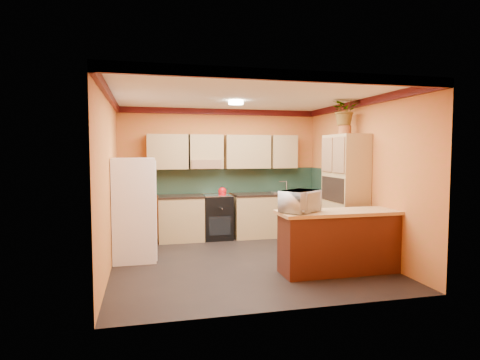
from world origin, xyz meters
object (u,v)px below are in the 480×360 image
microwave (300,201)px  pantry (345,195)px  breakfast_bar (340,243)px  stove (217,217)px  base_cabinets_back (246,216)px  fridge (134,209)px

microwave → pantry: bearing=1.8°
breakfast_bar → microwave: (-0.65, 0.00, 0.65)m
stove → microwave: size_ratio=1.59×
pantry → microwave: (-1.25, -0.99, 0.04)m
base_cabinets_back → microwave: bearing=-87.8°
base_cabinets_back → stove: stove is taller
stove → fridge: bearing=-141.3°
base_cabinets_back → fridge: bearing=-150.0°
pantry → breakfast_bar: size_ratio=1.17×
fridge → microwave: bearing=-30.9°
base_cabinets_back → fridge: 2.63m
fridge → breakfast_bar: size_ratio=0.94×
pantry → breakfast_bar: bearing=-121.0°
fridge → breakfast_bar: fridge is taller
breakfast_bar → microwave: size_ratio=3.14×
stove → breakfast_bar: stove is taller
pantry → microwave: size_ratio=3.66×
fridge → microwave: size_ratio=2.96×
fridge → pantry: pantry is taller
base_cabinets_back → breakfast_bar: size_ratio=2.03×
pantry → base_cabinets_back: bearing=128.2°
stove → microwave: (0.73, -2.71, 0.63)m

